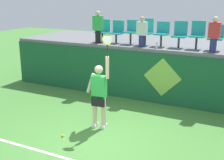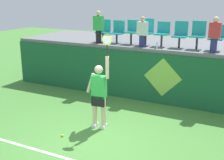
{
  "view_description": "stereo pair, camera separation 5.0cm",
  "coord_description": "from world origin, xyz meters",
  "px_view_note": "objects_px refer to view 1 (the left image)",
  "views": [
    {
      "loc": [
        3.29,
        -5.79,
        3.47
      ],
      "look_at": [
        -0.19,
        1.17,
        1.25
      ],
      "focal_mm": 47.95,
      "sensor_mm": 36.0,
      "label": 1
    },
    {
      "loc": [
        3.34,
        -5.77,
        3.47
      ],
      "look_at": [
        -0.19,
        1.17,
        1.25
      ],
      "focal_mm": 47.95,
      "sensor_mm": 36.0,
      "label": 2
    }
  ],
  "objects_px": {
    "stadium_chair_0": "(103,30)",
    "spectator_0": "(214,34)",
    "stadium_chair_5": "(180,33)",
    "stadium_chair_3": "(146,30)",
    "spectator_2": "(98,26)",
    "water_bottle": "(157,45)",
    "stadium_chair_1": "(117,31)",
    "spectator_1": "(142,31)",
    "stadium_chair_2": "(131,30)",
    "tennis_ball": "(63,136)",
    "tennis_player": "(99,93)",
    "stadium_chair_4": "(162,32)",
    "stadium_chair_7": "(216,36)",
    "stadium_chair_6": "(197,33)"
  },
  "relations": [
    {
      "from": "water_bottle",
      "to": "spectator_0",
      "type": "bearing_deg",
      "value": 3.12
    },
    {
      "from": "stadium_chair_6",
      "to": "spectator_0",
      "type": "distance_m",
      "value": 0.72
    },
    {
      "from": "stadium_chair_1",
      "to": "spectator_2",
      "type": "bearing_deg",
      "value": -144.72
    },
    {
      "from": "stadium_chair_6",
      "to": "stadium_chair_2",
      "type": "bearing_deg",
      "value": -179.82
    },
    {
      "from": "tennis_player",
      "to": "stadium_chair_6",
      "type": "distance_m",
      "value": 3.94
    },
    {
      "from": "stadium_chair_0",
      "to": "spectator_0",
      "type": "height_order",
      "value": "spectator_0"
    },
    {
      "from": "stadium_chair_5",
      "to": "spectator_2",
      "type": "distance_m",
      "value": 2.88
    },
    {
      "from": "tennis_player",
      "to": "stadium_chair_6",
      "type": "xyz_separation_m",
      "value": [
        1.82,
        3.24,
        1.32
      ]
    },
    {
      "from": "water_bottle",
      "to": "spectator_2",
      "type": "xyz_separation_m",
      "value": [
        -2.24,
        0.12,
        0.49
      ]
    },
    {
      "from": "stadium_chair_0",
      "to": "stadium_chair_3",
      "type": "height_order",
      "value": "stadium_chair_3"
    },
    {
      "from": "stadium_chair_3",
      "to": "spectator_0",
      "type": "bearing_deg",
      "value": -10.53
    },
    {
      "from": "water_bottle",
      "to": "stadium_chair_1",
      "type": "height_order",
      "value": "stadium_chair_1"
    },
    {
      "from": "stadium_chair_3",
      "to": "stadium_chair_2",
      "type": "bearing_deg",
      "value": -179.2
    },
    {
      "from": "stadium_chair_2",
      "to": "stadium_chair_4",
      "type": "xyz_separation_m",
      "value": [
        1.12,
        -0.0,
        -0.0
      ]
    },
    {
      "from": "stadium_chair_0",
      "to": "stadium_chair_2",
      "type": "relative_size",
      "value": 0.98
    },
    {
      "from": "stadium_chair_4",
      "to": "spectator_0",
      "type": "distance_m",
      "value": 1.79
    },
    {
      "from": "spectator_2",
      "to": "spectator_1",
      "type": "bearing_deg",
      "value": 0.12
    },
    {
      "from": "tennis_player",
      "to": "water_bottle",
      "type": "distance_m",
      "value": 2.94
    },
    {
      "from": "stadium_chair_3",
      "to": "stadium_chair_7",
      "type": "relative_size",
      "value": 1.13
    },
    {
      "from": "stadium_chair_3",
      "to": "stadium_chair_4",
      "type": "bearing_deg",
      "value": -0.87
    },
    {
      "from": "spectator_0",
      "to": "stadium_chair_5",
      "type": "bearing_deg",
      "value": 159.24
    },
    {
      "from": "stadium_chair_2",
      "to": "stadium_chair_3",
      "type": "distance_m",
      "value": 0.54
    },
    {
      "from": "stadium_chair_6",
      "to": "spectator_1",
      "type": "distance_m",
      "value": 1.79
    },
    {
      "from": "water_bottle",
      "to": "spectator_1",
      "type": "xyz_separation_m",
      "value": [
        -0.57,
        0.12,
        0.4
      ]
    },
    {
      "from": "stadium_chair_6",
      "to": "stadium_chair_7",
      "type": "relative_size",
      "value": 1.11
    },
    {
      "from": "stadium_chair_3",
      "to": "spectator_1",
      "type": "height_order",
      "value": "spectator_1"
    },
    {
      "from": "stadium_chair_0",
      "to": "stadium_chair_5",
      "type": "relative_size",
      "value": 0.95
    },
    {
      "from": "stadium_chair_3",
      "to": "stadium_chair_7",
      "type": "xyz_separation_m",
      "value": [
        2.31,
        -0.0,
        -0.06
      ]
    },
    {
      "from": "spectator_2",
      "to": "tennis_ball",
      "type": "bearing_deg",
      "value": -74.42
    },
    {
      "from": "stadium_chair_1",
      "to": "stadium_chair_3",
      "type": "bearing_deg",
      "value": 0.09
    },
    {
      "from": "stadium_chair_0",
      "to": "stadium_chair_5",
      "type": "distance_m",
      "value": 2.85
    },
    {
      "from": "tennis_player",
      "to": "stadium_chair_4",
      "type": "relative_size",
      "value": 3.11
    },
    {
      "from": "spectator_1",
      "to": "spectator_2",
      "type": "relative_size",
      "value": 0.87
    },
    {
      "from": "spectator_0",
      "to": "stadium_chair_2",
      "type": "bearing_deg",
      "value": 171.59
    },
    {
      "from": "tennis_ball",
      "to": "water_bottle",
      "type": "xyz_separation_m",
      "value": [
        1.19,
        3.66,
        1.87
      ]
    },
    {
      "from": "tennis_ball",
      "to": "stadium_chair_1",
      "type": "bearing_deg",
      "value": 96.63
    },
    {
      "from": "tennis_ball",
      "to": "spectator_2",
      "type": "relative_size",
      "value": 0.06
    },
    {
      "from": "water_bottle",
      "to": "stadium_chair_0",
      "type": "distance_m",
      "value": 2.33
    },
    {
      "from": "tennis_ball",
      "to": "stadium_chair_4",
      "type": "bearing_deg",
      "value": 74.04
    },
    {
      "from": "tennis_player",
      "to": "spectator_1",
      "type": "relative_size",
      "value": 2.54
    },
    {
      "from": "spectator_1",
      "to": "tennis_ball",
      "type": "bearing_deg",
      "value": -99.33
    },
    {
      "from": "tennis_player",
      "to": "tennis_ball",
      "type": "relative_size",
      "value": 38.55
    },
    {
      "from": "stadium_chair_1",
      "to": "stadium_chair_5",
      "type": "relative_size",
      "value": 0.93
    },
    {
      "from": "water_bottle",
      "to": "stadium_chair_0",
      "type": "relative_size",
      "value": 0.27
    },
    {
      "from": "tennis_ball",
      "to": "stadium_chair_2",
      "type": "bearing_deg",
      "value": 88.93
    },
    {
      "from": "stadium_chair_7",
      "to": "spectator_2",
      "type": "xyz_separation_m",
      "value": [
        -3.99,
        -0.4,
        0.16
      ]
    },
    {
      "from": "stadium_chair_3",
      "to": "spectator_2",
      "type": "bearing_deg",
      "value": -166.46
    },
    {
      "from": "tennis_player",
      "to": "spectator_1",
      "type": "height_order",
      "value": "spectator_1"
    },
    {
      "from": "tennis_ball",
      "to": "stadium_chair_0",
      "type": "bearing_deg",
      "value": 104.14
    },
    {
      "from": "stadium_chair_1",
      "to": "stadium_chair_7",
      "type": "bearing_deg",
      "value": -0.04
    }
  ]
}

